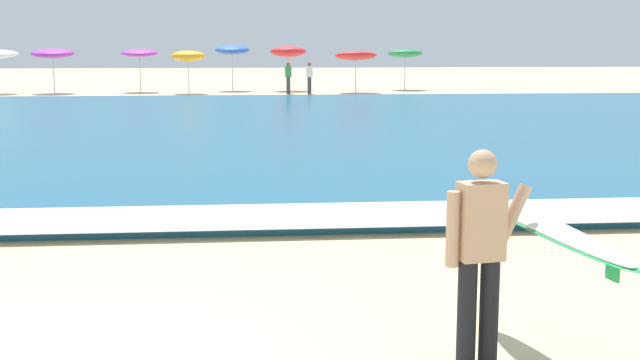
% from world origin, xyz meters
% --- Properties ---
extents(sea, '(120.00, 28.00, 0.14)m').
position_xyz_m(sea, '(0.00, 18.59, 0.07)').
color(sea, '#1E6084').
rests_on(sea, ground).
extents(surf_foam, '(120.00, 1.69, 0.01)m').
position_xyz_m(surf_foam, '(0.00, 5.19, 0.15)').
color(surf_foam, white).
rests_on(surf_foam, sea).
extents(surfer_with_board, '(1.15, 2.49, 1.73)m').
position_xyz_m(surfer_with_board, '(3.69, -0.03, 1.03)').
color(surfer_with_board, black).
rests_on(surfer_with_board, ground).
extents(beach_umbrella_1, '(2.14, 2.16, 2.31)m').
position_xyz_m(beach_umbrella_1, '(-7.91, 37.12, 2.01)').
color(beach_umbrella_1, beige).
rests_on(beach_umbrella_1, ground).
extents(beach_umbrella_2, '(1.90, 1.92, 2.27)m').
position_xyz_m(beach_umbrella_2, '(-3.69, 37.78, 2.02)').
color(beach_umbrella_2, beige).
rests_on(beach_umbrella_2, ground).
extents(beach_umbrella_3, '(1.73, 1.74, 2.15)m').
position_xyz_m(beach_umbrella_3, '(-1.10, 36.28, 1.88)').
color(beach_umbrella_3, beige).
rests_on(beach_umbrella_3, ground).
extents(beach_umbrella_4, '(1.85, 1.88, 2.47)m').
position_xyz_m(beach_umbrella_4, '(1.06, 38.63, 2.17)').
color(beach_umbrella_4, beige).
rests_on(beach_umbrella_4, ground).
extents(beach_umbrella_5, '(1.91, 1.94, 2.40)m').
position_xyz_m(beach_umbrella_5, '(4.03, 38.30, 2.07)').
color(beach_umbrella_5, beige).
rests_on(beach_umbrella_5, ground).
extents(beach_umbrella_6, '(2.12, 2.16, 2.22)m').
position_xyz_m(beach_umbrella_6, '(7.37, 36.12, 1.89)').
color(beach_umbrella_6, beige).
rests_on(beach_umbrella_6, ground).
extents(beach_umbrella_7, '(1.91, 1.93, 2.24)m').
position_xyz_m(beach_umbrella_7, '(10.42, 38.71, 1.96)').
color(beach_umbrella_7, beige).
rests_on(beach_umbrella_7, ground).
extents(beachgoer_near_row_left, '(0.32, 0.20, 1.58)m').
position_xyz_m(beachgoer_near_row_left, '(4.95, 35.52, 0.84)').
color(beachgoer_near_row_left, '#383842').
rests_on(beachgoer_near_row_left, ground).
extents(beachgoer_near_row_mid, '(0.32, 0.20, 1.58)m').
position_xyz_m(beachgoer_near_row_mid, '(3.89, 35.56, 0.84)').
color(beachgoer_near_row_mid, '#383842').
rests_on(beachgoer_near_row_mid, ground).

